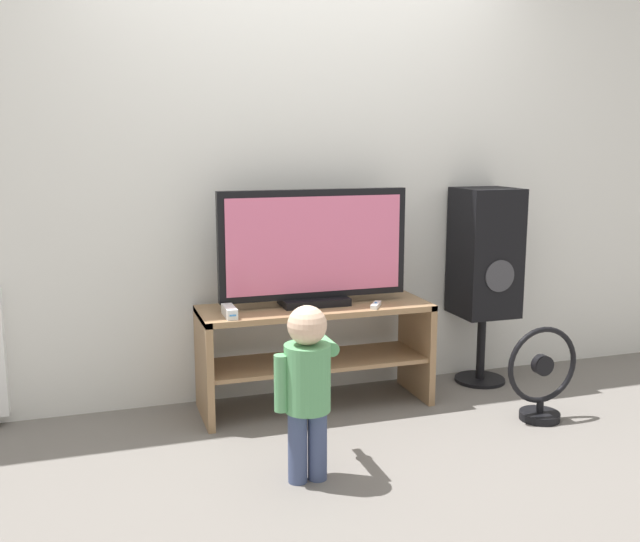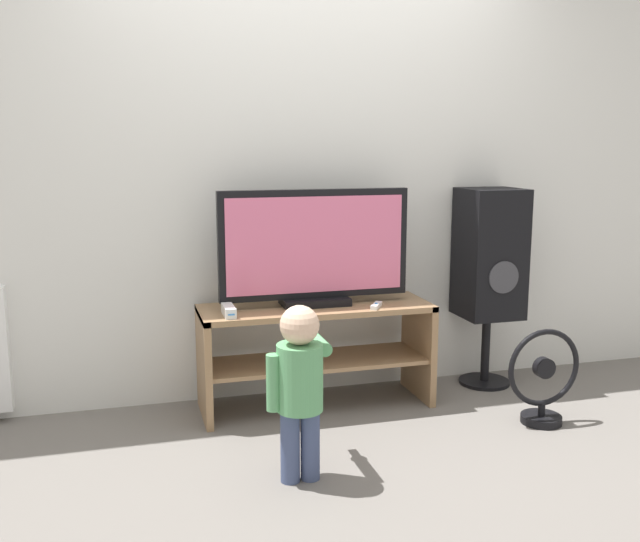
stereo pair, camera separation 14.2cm
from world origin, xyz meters
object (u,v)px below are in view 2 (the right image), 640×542
Objects in this scene: speaker_tower at (489,257)px; television at (315,249)px; floor_fan at (543,381)px; remote_primary at (376,306)px; game_console at (229,311)px; child at (300,378)px.

television is at bearing -176.92° from speaker_tower.
floor_fan is at bearing -91.66° from speaker_tower.
remote_primary is (0.29, -0.15, -0.29)m from television.
game_console reaches higher than remote_primary.
remote_primary is at bearing 151.14° from floor_fan.
game_console is (-0.48, -0.12, -0.28)m from television.
floor_fan is (1.52, -0.45, -0.36)m from game_console.
game_console is 1.63m from floor_fan.
television is 1.34× the size of child.
child reaches higher than game_console.
speaker_tower is at bearing 3.08° from television.
remote_primary is (0.77, -0.03, -0.01)m from game_console.
child reaches higher than floor_fan.
game_console is 0.75m from child.
game_console is 0.23× the size of child.
game_console is at bearing 177.42° from remote_primary.
speaker_tower is at bearing 15.39° from remote_primary.
remote_primary is 0.82m from speaker_tower.
floor_fan is (1.33, 0.26, -0.22)m from child.
television is 5.89× the size of game_console.
remote_primary is 0.17× the size of child.
speaker_tower is at bearing 88.34° from floor_fan.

